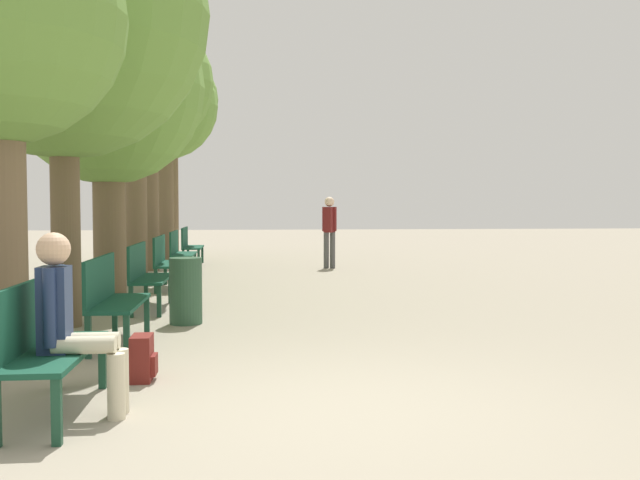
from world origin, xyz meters
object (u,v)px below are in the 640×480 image
at_px(bench_row_1, 111,294).
at_px(person_seated, 72,319).
at_px(tree_row_2, 107,90).
at_px(bench_row_4, 179,250).
at_px(trash_bin, 186,291).
at_px(bench_row_3, 166,259).
at_px(backpack, 143,358).
at_px(tree_row_4, 149,85).
at_px(bench_row_5, 189,243).
at_px(tree_row_3, 134,55).
at_px(bench_row_0, 42,339).
at_px(bench_row_2, 145,272).
at_px(tree_row_6, 172,101).
at_px(tree_row_1, 62,13).
at_px(pedestrian_near, 329,227).
at_px(tree_row_5, 164,109).

height_order(bench_row_1, person_seated, person_seated).
height_order(tree_row_2, person_seated, tree_row_2).
distance_m(bench_row_4, trash_bin, 6.62).
bearing_deg(person_seated, bench_row_4, 91.31).
distance_m(bench_row_3, backpack, 7.00).
bearing_deg(trash_bin, bench_row_3, 100.09).
xyz_separation_m(tree_row_4, backpack, (1.37, -10.80, -4.16)).
distance_m(bench_row_5, tree_row_3, 5.45).
distance_m(tree_row_3, person_seated, 10.52).
bearing_deg(backpack, person_seated, -108.01).
height_order(bench_row_0, trash_bin, bench_row_0).
bearing_deg(person_seated, tree_row_3, 96.02).
distance_m(bench_row_3, bench_row_5, 5.28).
height_order(bench_row_0, person_seated, person_seated).
distance_m(bench_row_2, tree_row_4, 7.54).
bearing_deg(tree_row_6, tree_row_2, -90.00).
xyz_separation_m(bench_row_5, tree_row_1, (-0.78, -9.29, 3.37)).
xyz_separation_m(tree_row_1, pedestrian_near, (4.28, 8.02, -2.93)).
distance_m(backpack, pedestrian_near, 11.38).
height_order(bench_row_2, bench_row_5, same).
xyz_separation_m(bench_row_2, tree_row_6, (-0.78, 11.58, 4.15)).
bearing_deg(bench_row_2, tree_row_5, 94.69).
height_order(bench_row_3, tree_row_3, tree_row_3).
relative_size(tree_row_4, person_seated, 4.39).
distance_m(bench_row_2, backpack, 4.38).
bearing_deg(bench_row_5, trash_bin, -85.64).
relative_size(tree_row_2, tree_row_6, 0.82).
bearing_deg(backpack, tree_row_6, 94.92).
xyz_separation_m(bench_row_4, tree_row_2, (-0.78, -3.80, 2.87)).
xyz_separation_m(bench_row_1, tree_row_4, (-0.78, 9.11, 3.79)).
height_order(tree_row_5, trash_bin, tree_row_5).
xyz_separation_m(bench_row_2, tree_row_3, (-0.78, 4.34, 4.04)).
distance_m(bench_row_4, tree_row_1, 7.50).
bearing_deg(tree_row_4, tree_row_5, 90.00).
bearing_deg(tree_row_2, backpack, -76.74).
relative_size(bench_row_0, tree_row_1, 0.26).
height_order(tree_row_6, person_seated, tree_row_6).
xyz_separation_m(tree_row_5, pedestrian_near, (4.28, -2.88, -3.22)).
relative_size(tree_row_1, backpack, 14.36).
bearing_deg(pedestrian_near, backpack, -104.84).
bearing_deg(tree_row_6, trash_bin, -83.43).
bearing_deg(backpack, bench_row_0, -121.70).
distance_m(tree_row_2, backpack, 6.79).
bearing_deg(tree_row_3, bench_row_5, 77.68).
bearing_deg(trash_bin, pedestrian_near, 70.67).
bearing_deg(tree_row_1, tree_row_2, 90.00).
relative_size(tree_row_3, person_seated, 4.52).
relative_size(bench_row_0, bench_row_5, 1.00).
distance_m(tree_row_2, pedestrian_near, 7.14).
relative_size(bench_row_1, backpack, 3.80).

